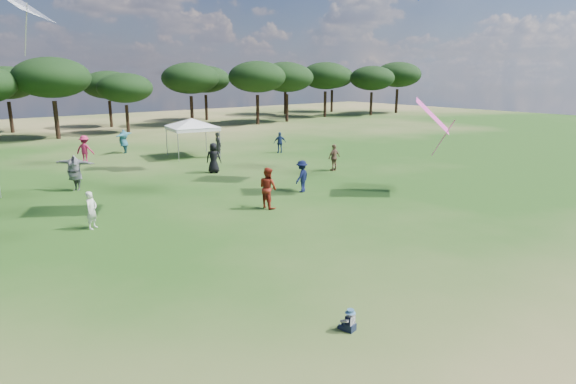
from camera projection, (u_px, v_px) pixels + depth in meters
name	position (u px, v px, depth m)	size (l,w,h in m)	color
ground	(440.00, 360.00, 10.51)	(140.00, 140.00, 0.00)	#274E17
tree_line	(34.00, 80.00, 46.45)	(108.78, 17.63, 7.77)	black
tent_right	(192.00, 120.00, 35.48)	(6.57, 6.57, 3.15)	gray
toddler	(349.00, 321.00, 11.68)	(0.40, 0.44, 0.56)	#151D30
festival_crowd	(97.00, 167.00, 27.20)	(28.94, 21.43, 1.93)	brown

